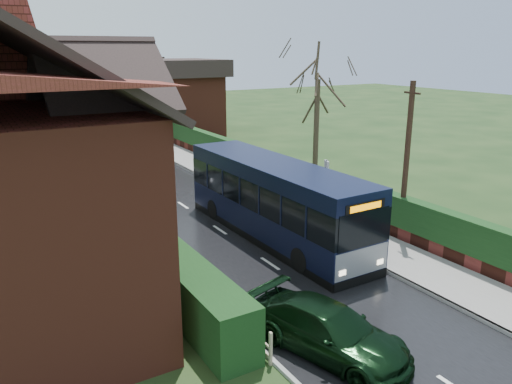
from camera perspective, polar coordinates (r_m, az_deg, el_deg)
ground at (r=16.57m, az=5.38°, el=-10.67°), size 140.00×140.00×0.00m
road at (r=24.73m, az=-8.33°, el=-1.54°), size 6.00×100.00×0.02m
pavement at (r=26.53m, az=0.15°, el=-0.00°), size 2.50×100.00×0.14m
kerb_right at (r=25.96m, az=-2.12°, el=-0.38°), size 0.12×100.00×0.14m
kerb_left at (r=23.80m, az=-15.12°, el=-2.55°), size 0.12×100.00×0.10m
front_hedge at (r=18.79m, az=-13.53°, el=-5.06°), size 1.20×16.00×1.60m
picket_fence at (r=19.13m, az=-11.32°, el=-5.66°), size 0.10×16.00×0.90m
right_wall_hedge at (r=27.09m, az=2.97°, el=2.39°), size 0.60×50.00×1.80m
bus at (r=20.01m, az=2.15°, el=-1.03°), size 2.49×10.30×3.12m
car_silver at (r=24.84m, az=-12.73°, el=-0.24°), size 1.59×3.65×1.23m
car_green at (r=13.12m, az=8.38°, el=-15.38°), size 2.90×4.67×1.26m
car_distant at (r=52.40m, az=-18.72°, el=7.88°), size 2.30×4.28×1.34m
bus_stop_sign at (r=21.11m, az=7.99°, el=0.95°), size 0.22×0.44×3.00m
telegraph_pole at (r=20.18m, az=16.80°, el=3.24°), size 0.22×0.81×6.29m
tree_right_far at (r=28.86m, az=7.12°, el=13.45°), size 4.26×4.26×8.24m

